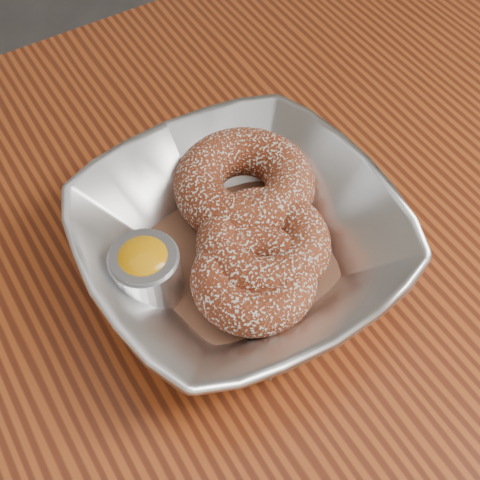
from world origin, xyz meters
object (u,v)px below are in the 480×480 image
donut_extra (263,244)px  ramekin (146,271)px  table (251,406)px  serving_bowl (240,242)px  donut_back (244,185)px  donut_front (254,279)px

donut_extra → ramekin: bearing=166.7°
donut_extra → ramekin: (-0.08, 0.02, 0.01)m
table → ramekin: ramekin is taller
serving_bowl → donut_back: serving_bowl is taller
donut_front → ramekin: bearing=147.2°
donut_front → ramekin: ramekin is taller
table → ramekin: 0.16m
table → ramekin: bearing=117.4°
table → donut_extra: donut_extra is taller
serving_bowl → donut_extra: serving_bowl is taller
donut_extra → serving_bowl: bearing=142.3°
table → serving_bowl: bearing=65.1°
serving_bowl → donut_front: 0.03m
table → donut_back: donut_back is taller
donut_back → ramekin: (-0.10, -0.03, 0.00)m
serving_bowl → ramekin: 0.07m
serving_bowl → ramekin: (-0.07, 0.01, 0.01)m
donut_back → donut_extra: donut_back is taller
ramekin → donut_extra: bearing=-13.3°
serving_bowl → donut_front: size_ratio=2.54×
donut_back → donut_front: (-0.04, -0.08, -0.00)m
table → donut_back: (0.06, 0.11, 0.13)m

